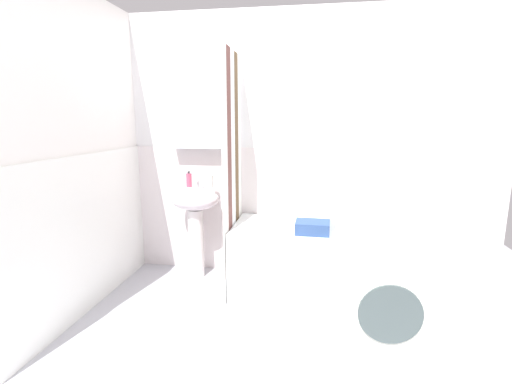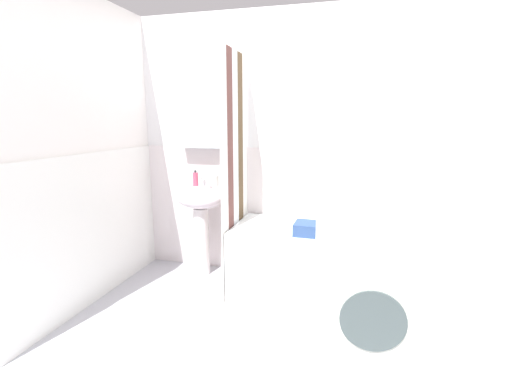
# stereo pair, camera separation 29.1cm
# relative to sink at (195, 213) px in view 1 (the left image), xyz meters

# --- Properties ---
(ground_plane) EXTENTS (4.80, 5.60, 0.04)m
(ground_plane) POSITION_rel_sink_xyz_m (0.91, -1.03, -0.64)
(ground_plane) COLOR #AEAFB8
(wall_back_tiled) EXTENTS (3.60, 0.18, 2.40)m
(wall_back_tiled) POSITION_rel_sink_xyz_m (0.85, 0.23, 0.52)
(wall_back_tiled) COLOR white
(wall_back_tiled) RESTS_ON ground_plane
(wall_left_tiled) EXTENTS (0.07, 1.81, 2.40)m
(wall_left_tiled) POSITION_rel_sink_xyz_m (-0.66, -0.69, 0.50)
(wall_left_tiled) COLOR white
(wall_left_tiled) RESTS_ON ground_plane
(sink) EXTENTS (0.44, 0.34, 0.84)m
(sink) POSITION_rel_sink_xyz_m (0.00, 0.00, 0.00)
(sink) COLOR white
(sink) RESTS_ON ground_plane
(faucet) EXTENTS (0.03, 0.12, 0.12)m
(faucet) POSITION_rel_sink_xyz_m (0.00, 0.08, 0.29)
(faucet) COLOR silver
(faucet) RESTS_ON sink
(soap_dispenser) EXTENTS (0.05, 0.05, 0.15)m
(soap_dispenser) POSITION_rel_sink_xyz_m (-0.07, 0.06, 0.29)
(soap_dispenser) COLOR #C14763
(soap_dispenser) RESTS_ON sink
(toothbrush_cup) EXTENTS (0.06, 0.06, 0.11)m
(toothbrush_cup) POSITION_rel_sink_xyz_m (0.13, 0.06, 0.28)
(toothbrush_cup) COLOR white
(toothbrush_cup) RESTS_ON sink
(bathtub) EXTENTS (1.42, 0.69, 0.58)m
(bathtub) POSITION_rel_sink_xyz_m (1.12, -0.15, -0.33)
(bathtub) COLOR white
(bathtub) RESTS_ON ground_plane
(shower_curtain) EXTENTS (0.01, 0.69, 2.00)m
(shower_curtain) POSITION_rel_sink_xyz_m (0.39, -0.15, 0.38)
(shower_curtain) COLOR white
(shower_curtain) RESTS_ON ground_plane
(lotion_bottle) EXTENTS (0.04, 0.04, 0.17)m
(lotion_bottle) POSITION_rel_sink_xyz_m (1.73, 0.09, 0.04)
(lotion_bottle) COLOR #2C4F98
(lotion_bottle) RESTS_ON bathtub
(conditioner_bottle) EXTENTS (0.06, 0.06, 0.15)m
(conditioner_bottle) POSITION_rel_sink_xyz_m (1.64, 0.10, 0.03)
(conditioner_bottle) COLOR #283026
(conditioner_bottle) RESTS_ON bathtub
(shampoo_bottle) EXTENTS (0.05, 0.05, 0.19)m
(shampoo_bottle) POSITION_rel_sink_xyz_m (1.52, 0.13, 0.05)
(shampoo_bottle) COLOR #26815C
(shampoo_bottle) RESTS_ON bathtub
(towel_folded) EXTENTS (0.31, 0.22, 0.09)m
(towel_folded) POSITION_rel_sink_xyz_m (1.08, -0.33, 0.01)
(towel_folded) COLOR #2F497E
(towel_folded) RESTS_ON bathtub
(washer_dryer_stack) EXTENTS (0.61, 0.58, 1.60)m
(washer_dryer_stack) POSITION_rel_sink_xyz_m (1.48, -0.97, 0.18)
(washer_dryer_stack) COLOR white
(washer_dryer_stack) RESTS_ON ground_plane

